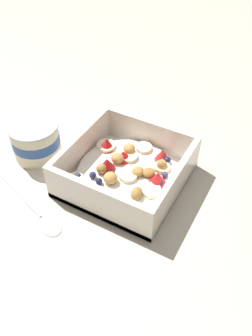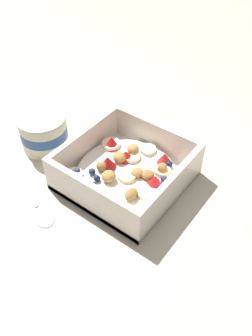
% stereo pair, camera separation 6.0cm
% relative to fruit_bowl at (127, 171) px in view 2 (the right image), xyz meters
% --- Properties ---
extents(ground_plane, '(2.40, 2.40, 0.00)m').
position_rel_fruit_bowl_xyz_m(ground_plane, '(-0.01, -0.01, -0.02)').
color(ground_plane, beige).
extents(fruit_bowl, '(0.19, 0.19, 0.07)m').
position_rel_fruit_bowl_xyz_m(fruit_bowl, '(0.00, 0.00, 0.00)').
color(fruit_bowl, white).
rests_on(fruit_bowl, ground).
extents(spoon, '(0.07, 0.17, 0.01)m').
position_rel_fruit_bowl_xyz_m(spoon, '(-0.14, 0.08, -0.02)').
color(spoon, silver).
rests_on(spoon, ground).
extents(yogurt_cup, '(0.09, 0.09, 0.07)m').
position_rel_fruit_bowl_xyz_m(yogurt_cup, '(-0.02, 0.18, 0.01)').
color(yogurt_cup, beige).
rests_on(yogurt_cup, ground).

